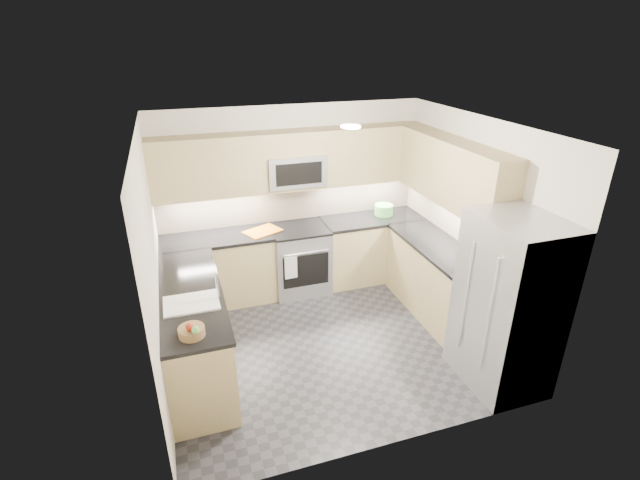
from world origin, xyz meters
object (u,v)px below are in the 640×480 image
Objects in this scene: gas_range at (299,260)px; fruit_basket at (192,332)px; utensil_bowl at (384,210)px; refrigerator at (508,304)px; microwave at (295,170)px; cutting_board at (263,231)px.

fruit_basket is at bearing -126.73° from gas_range.
refrigerator is at bearing -86.17° from utensil_bowl.
utensil_bowl is (1.28, -0.05, -0.69)m from microwave.
gas_range is 0.69m from cutting_board.
utensil_bowl is 3.52m from fruit_basket.
cutting_board is (-0.49, 0.00, 0.49)m from gas_range.
microwave is 0.42× the size of refrigerator.
cutting_board is (-0.49, -0.12, -0.75)m from microwave.
microwave is at bearing 119.62° from refrigerator.
gas_range is 2.01× the size of cutting_board.
refrigerator is 2.51m from utensil_bowl.
fruit_basket is (-1.04, -2.05, 0.03)m from cutting_board.
microwave is 0.91m from cutting_board.
gas_range is at bearing 120.88° from refrigerator.
refrigerator is 3.00m from fruit_basket.
refrigerator reaches higher than fruit_basket.
gas_range is 3.48× the size of utensil_bowl.
cutting_board is (-1.77, -0.07, -0.07)m from utensil_bowl.
utensil_bowl is 1.15× the size of fruit_basket.
cutting_board is at bearing 63.16° from fruit_basket.
utensil_bowl is (-0.17, 2.50, 0.11)m from refrigerator.
fruit_basket is at bearing -142.94° from utensil_bowl.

